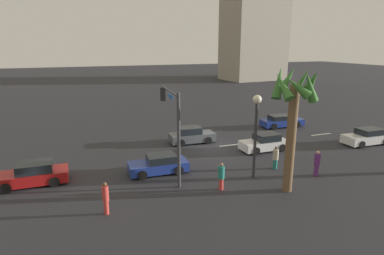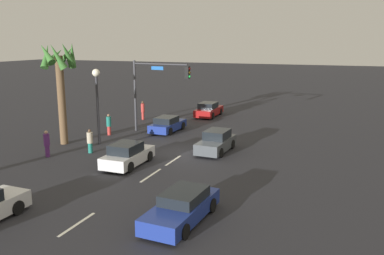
{
  "view_description": "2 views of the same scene",
  "coord_description": "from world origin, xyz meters",
  "px_view_note": "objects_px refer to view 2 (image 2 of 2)",
  "views": [
    {
      "loc": [
        10.49,
        24.0,
        8.58
      ],
      "look_at": [
        1.54,
        -0.18,
        1.87
      ],
      "focal_mm": 30.11,
      "sensor_mm": 36.0,
      "label": 1
    },
    {
      "loc": [
        -24.7,
        -10.11,
        7.44
      ],
      "look_at": [
        0.6,
        -0.22,
        1.63
      ],
      "focal_mm": 37.92,
      "sensor_mm": 36.0,
      "label": 2
    }
  ],
  "objects_px": {
    "car_4": "(167,125)",
    "traffic_signal": "(154,84)",
    "pedestrian_2": "(143,110)",
    "streetlamp": "(97,91)",
    "car_1": "(127,155)",
    "pedestrian_0": "(90,141)",
    "pedestrian_1": "(109,124)",
    "car_0": "(182,207)",
    "car_3": "(209,110)",
    "car_2": "(216,142)",
    "pedestrian_3": "(47,143)",
    "palm_tree_1": "(60,71)"
  },
  "relations": [
    {
      "from": "car_3",
      "to": "traffic_signal",
      "type": "height_order",
      "value": "traffic_signal"
    },
    {
      "from": "car_1",
      "to": "pedestrian_2",
      "type": "relative_size",
      "value": 2.23
    },
    {
      "from": "pedestrian_3",
      "to": "car_0",
      "type": "bearing_deg",
      "value": -115.53
    },
    {
      "from": "pedestrian_0",
      "to": "pedestrian_1",
      "type": "relative_size",
      "value": 0.95
    },
    {
      "from": "palm_tree_1",
      "to": "traffic_signal",
      "type": "bearing_deg",
      "value": -37.85
    },
    {
      "from": "car_2",
      "to": "traffic_signal",
      "type": "height_order",
      "value": "traffic_signal"
    },
    {
      "from": "pedestrian_0",
      "to": "car_3",
      "type": "bearing_deg",
      "value": -10.83
    },
    {
      "from": "car_0",
      "to": "pedestrian_3",
      "type": "height_order",
      "value": "pedestrian_3"
    },
    {
      "from": "car_0",
      "to": "pedestrian_0",
      "type": "height_order",
      "value": "pedestrian_0"
    },
    {
      "from": "car_4",
      "to": "palm_tree_1",
      "type": "bearing_deg",
      "value": 140.66
    },
    {
      "from": "car_2",
      "to": "streetlamp",
      "type": "distance_m",
      "value": 9.3
    },
    {
      "from": "car_1",
      "to": "pedestrian_2",
      "type": "distance_m",
      "value": 14.76
    },
    {
      "from": "car_1",
      "to": "streetlamp",
      "type": "bearing_deg",
      "value": 50.53
    },
    {
      "from": "car_0",
      "to": "traffic_signal",
      "type": "relative_size",
      "value": 0.78
    },
    {
      "from": "traffic_signal",
      "to": "pedestrian_1",
      "type": "bearing_deg",
      "value": 125.24
    },
    {
      "from": "streetlamp",
      "to": "palm_tree_1",
      "type": "distance_m",
      "value": 2.98
    },
    {
      "from": "streetlamp",
      "to": "car_1",
      "type": "bearing_deg",
      "value": -129.47
    },
    {
      "from": "pedestrian_3",
      "to": "traffic_signal",
      "type": "bearing_deg",
      "value": -20.14
    },
    {
      "from": "car_4",
      "to": "streetlamp",
      "type": "bearing_deg",
      "value": 152.98
    },
    {
      "from": "pedestrian_1",
      "to": "pedestrian_2",
      "type": "xyz_separation_m",
      "value": [
        6.83,
        0.58,
        0.05
      ]
    },
    {
      "from": "car_1",
      "to": "car_2",
      "type": "bearing_deg",
      "value": -39.17
    },
    {
      "from": "car_4",
      "to": "traffic_signal",
      "type": "bearing_deg",
      "value": 130.88
    },
    {
      "from": "car_0",
      "to": "car_3",
      "type": "distance_m",
      "value": 24.37
    },
    {
      "from": "car_0",
      "to": "car_4",
      "type": "distance_m",
      "value": 17.32
    },
    {
      "from": "pedestrian_2",
      "to": "streetlamp",
      "type": "bearing_deg",
      "value": -170.94
    },
    {
      "from": "car_4",
      "to": "traffic_signal",
      "type": "xyz_separation_m",
      "value": [
        -0.74,
        0.85,
        3.43
      ]
    },
    {
      "from": "car_2",
      "to": "pedestrian_0",
      "type": "relative_size",
      "value": 2.49
    },
    {
      "from": "car_4",
      "to": "pedestrian_0",
      "type": "bearing_deg",
      "value": 165.05
    },
    {
      "from": "car_1",
      "to": "traffic_signal",
      "type": "height_order",
      "value": "traffic_signal"
    },
    {
      "from": "pedestrian_0",
      "to": "palm_tree_1",
      "type": "xyz_separation_m",
      "value": [
        1.36,
        3.26,
        4.49
      ]
    },
    {
      "from": "pedestrian_1",
      "to": "pedestrian_3",
      "type": "distance_m",
      "value": 6.89
    },
    {
      "from": "pedestrian_1",
      "to": "traffic_signal",
      "type": "bearing_deg",
      "value": -54.76
    },
    {
      "from": "car_0",
      "to": "traffic_signal",
      "type": "bearing_deg",
      "value": 30.44
    },
    {
      "from": "car_2",
      "to": "car_3",
      "type": "relative_size",
      "value": 0.94
    },
    {
      "from": "pedestrian_1",
      "to": "pedestrian_0",
      "type": "bearing_deg",
      "value": -160.88
    },
    {
      "from": "car_4",
      "to": "palm_tree_1",
      "type": "distance_m",
      "value": 9.7
    },
    {
      "from": "streetlamp",
      "to": "pedestrian_3",
      "type": "xyz_separation_m",
      "value": [
        -4.06,
        1.26,
        -2.99
      ]
    },
    {
      "from": "car_0",
      "to": "car_1",
      "type": "xyz_separation_m",
      "value": [
        6.0,
        6.11,
        0.05
      ]
    },
    {
      "from": "car_4",
      "to": "car_1",
      "type": "bearing_deg",
      "value": -169.9
    },
    {
      "from": "car_3",
      "to": "streetlamp",
      "type": "bearing_deg",
      "value": 164.33
    },
    {
      "from": "car_1",
      "to": "pedestrian_2",
      "type": "bearing_deg",
      "value": 24.52
    },
    {
      "from": "car_2",
      "to": "pedestrian_1",
      "type": "bearing_deg",
      "value": 80.37
    },
    {
      "from": "car_1",
      "to": "streetlamp",
      "type": "relative_size",
      "value": 0.72
    },
    {
      "from": "car_1",
      "to": "car_3",
      "type": "distance_m",
      "value": 17.4
    },
    {
      "from": "car_1",
      "to": "car_3",
      "type": "xyz_separation_m",
      "value": [
        17.38,
        0.77,
        0.0
      ]
    },
    {
      "from": "streetlamp",
      "to": "pedestrian_3",
      "type": "relative_size",
      "value": 3.13
    },
    {
      "from": "car_4",
      "to": "pedestrian_3",
      "type": "xyz_separation_m",
      "value": [
        -9.75,
        4.16,
        0.32
      ]
    },
    {
      "from": "car_4",
      "to": "pedestrian_3",
      "type": "distance_m",
      "value": 10.6
    },
    {
      "from": "car_3",
      "to": "pedestrian_1",
      "type": "xyz_separation_m",
      "value": [
        -10.79,
        4.78,
        0.24
      ]
    },
    {
      "from": "pedestrian_2",
      "to": "car_0",
      "type": "bearing_deg",
      "value": -147.79
    }
  ]
}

